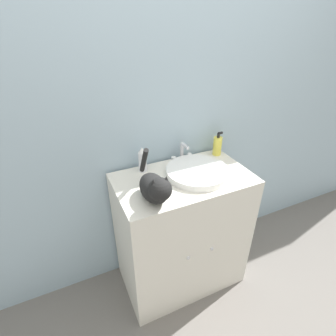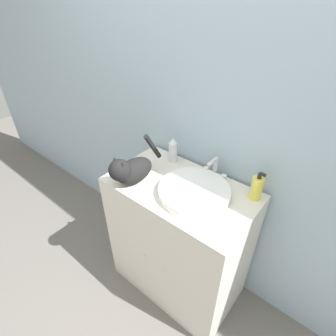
{
  "view_description": "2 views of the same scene",
  "coord_description": "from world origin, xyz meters",
  "views": [
    {
      "loc": [
        -0.65,
        -0.93,
        1.76
      ],
      "look_at": [
        -0.11,
        0.23,
        1.01
      ],
      "focal_mm": 28.0,
      "sensor_mm": 36.0,
      "label": 1
    },
    {
      "loc": [
        0.66,
        -0.67,
        1.83
      ],
      "look_at": [
        -0.09,
        0.25,
        0.99
      ],
      "focal_mm": 28.0,
      "sensor_mm": 36.0,
      "label": 2
    }
  ],
  "objects": [
    {
      "name": "sink_basin",
      "position": [
        0.09,
        0.24,
        0.92
      ],
      "size": [
        0.39,
        0.39,
        0.04
      ],
      "color": "white",
      "rests_on": "vanity_cabinet"
    },
    {
      "name": "cat",
      "position": [
        -0.24,
        0.1,
        0.99
      ],
      "size": [
        0.15,
        0.38,
        0.25
      ],
      "rotation": [
        0.0,
        0.0,
        -1.61
      ],
      "color": "black",
      "rests_on": "vanity_cabinet"
    },
    {
      "name": "wall_back",
      "position": [
        0.0,
        0.53,
        1.25
      ],
      "size": [
        6.0,
        0.05,
        2.5
      ],
      "color": "#9EB7C6",
      "rests_on": "ground_plane"
    },
    {
      "name": "soap_bottle",
      "position": [
        0.35,
        0.42,
        0.97
      ],
      "size": [
        0.06,
        0.06,
        0.17
      ],
      "color": "#EADB4C",
      "rests_on": "vanity_cabinet"
    },
    {
      "name": "faucet",
      "position": [
        0.09,
        0.44,
        0.96
      ],
      "size": [
        0.15,
        0.1,
        0.13
      ],
      "color": "silver",
      "rests_on": "vanity_cabinet"
    },
    {
      "name": "vanity_cabinet",
      "position": [
        0.0,
        0.24,
        0.45
      ],
      "size": [
        0.84,
        0.5,
        0.9
      ],
      "color": "silver",
      "rests_on": "ground_plane"
    },
    {
      "name": "spray_bottle",
      "position": [
        -0.2,
        0.42,
        0.98
      ],
      "size": [
        0.05,
        0.05,
        0.17
      ],
      "color": "silver",
      "rests_on": "vanity_cabinet"
    },
    {
      "name": "ground_plane",
      "position": [
        0.0,
        0.0,
        0.0
      ],
      "size": [
        8.0,
        8.0,
        0.0
      ],
      "primitive_type": "plane",
      "color": "slate"
    }
  ]
}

